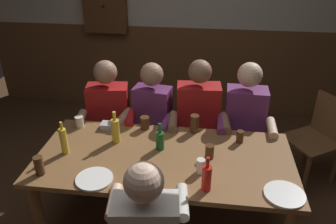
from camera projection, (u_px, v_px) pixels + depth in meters
The scene contains 22 objects.
back_wall_wainscot at pixel (187, 68), 4.70m from camera, with size 5.52×0.12×1.16m, color brown.
dining_table at pixel (164, 166), 2.65m from camera, with size 1.98×0.92×0.73m.
person_0 at pixel (108, 116), 3.31m from camera, with size 0.58×0.58×1.21m.
person_1 at pixel (150, 120), 3.26m from camera, with size 0.53×0.56×1.21m.
person_2 at pixel (198, 119), 3.20m from camera, with size 0.57×0.54×1.26m.
person_3 at pixel (245, 122), 3.16m from camera, with size 0.52×0.52×1.25m.
chair_empty_near_right at pixel (318, 137), 3.34m from camera, with size 0.61×0.61×0.88m.
condiment_caddy at pixel (109, 126), 2.97m from camera, with size 0.14×0.10×0.05m, color #B2B7BC.
plate_0 at pixel (284, 194), 2.22m from camera, with size 0.27×0.27×0.01m, color white.
plate_1 at pixel (94, 179), 2.36m from camera, with size 0.26×0.26×0.01m, color white.
bottle_0 at pixel (64, 141), 2.60m from camera, with size 0.06×0.06×0.28m.
bottle_1 at pixel (160, 140), 2.66m from camera, with size 0.07×0.07×0.23m.
bottle_2 at pixel (115, 130), 2.74m from camera, with size 0.07×0.07×0.28m.
bottle_3 at pixel (207, 178), 2.23m from camera, with size 0.07×0.07×0.26m.
pint_glass_0 at pixel (79, 122), 2.98m from camera, with size 0.07×0.07×0.10m, color white.
pint_glass_1 at pixel (240, 137), 2.76m from camera, with size 0.06×0.06×0.10m, color #4C2D19.
pint_glass_2 at pixel (201, 166), 2.41m from camera, with size 0.06×0.06×0.11m, color white.
pint_glass_3 at pixel (145, 123), 2.95m from camera, with size 0.08×0.08×0.11m, color #4C2D19.
pint_glass_4 at pixel (194, 124), 2.89m from camera, with size 0.08×0.08×0.16m, color #4C2D19.
pint_glass_5 at pixel (39, 166), 2.39m from camera, with size 0.07×0.07×0.14m, color #4C2D19.
pint_glass_6 at pixel (210, 152), 2.57m from camera, with size 0.07×0.07×0.11m, color #4C2D19.
wall_dart_cabinet at pixel (105, 5), 4.31m from camera, with size 0.56×0.15×0.70m.
Camera 1 is at (0.30, -2.09, 2.27)m, focal length 36.04 mm.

